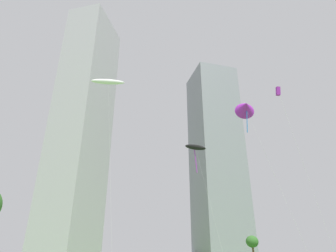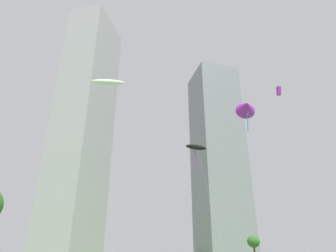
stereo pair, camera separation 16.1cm
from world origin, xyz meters
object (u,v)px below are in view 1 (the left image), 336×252
at_px(kite_flying_2, 108,82).
at_px(kite_flying_3, 245,107).
at_px(distant_highrise_0, 216,153).
at_px(distant_highrise_1, 83,120).
at_px(kite_flying_0, 278,92).
at_px(park_tree_0, 252,242).
at_px(kite_flying_1, 195,147).

xyz_separation_m(kite_flying_2, kite_flying_3, (19.09, 2.36, -2.50)).
bearing_deg(distant_highrise_0, distant_highrise_1, -164.73).
xyz_separation_m(kite_flying_2, distant_highrise_0, (36.86, 116.14, 28.27)).
bearing_deg(kite_flying_0, distant_highrise_0, 82.94).
bearing_deg(distant_highrise_0, park_tree_0, -112.80).
height_order(kite_flying_2, distant_highrise_1, distant_highrise_1).
xyz_separation_m(kite_flying_0, kite_flying_2, (-22.28, 1.64, 2.39)).
xyz_separation_m(kite_flying_3, distant_highrise_0, (17.77, 113.78, 30.77)).
relative_size(kite_flying_0, kite_flying_2, 0.89).
height_order(kite_flying_1, park_tree_0, kite_flying_1).
relative_size(kite_flying_1, distant_highrise_0, 0.15).
height_order(kite_flying_3, distant_highrise_1, distant_highrise_1).
bearing_deg(kite_flying_2, kite_flying_1, 15.76).
xyz_separation_m(park_tree_0, distant_highrise_1, (-50.93, 59.03, 50.77)).
bearing_deg(kite_flying_0, kite_flying_1, 154.38).
xyz_separation_m(kite_flying_0, distant_highrise_0, (14.58, 117.78, 30.66)).
xyz_separation_m(kite_flying_0, kite_flying_3, (-3.19, 4.00, -0.11)).
xyz_separation_m(kite_flying_0, distant_highrise_1, (-50.13, 80.53, 33.45)).
bearing_deg(kite_flying_1, distant_highrise_1, 117.74).
relative_size(park_tree_0, distant_highrise_1, 0.04).
bearing_deg(kite_flying_2, distant_highrise_1, 109.44).
relative_size(distant_highrise_0, distant_highrise_1, 0.95).
bearing_deg(distant_highrise_1, kite_flying_0, -43.79).
bearing_deg(kite_flying_2, kite_flying_3, 7.05).
height_order(kite_flying_0, park_tree_0, kite_flying_0).
height_order(kite_flying_1, distant_highrise_0, distant_highrise_0).
bearing_deg(kite_flying_1, park_tree_0, 55.83).
relative_size(kite_flying_2, distant_highrise_1, 0.22).
height_order(kite_flying_0, kite_flying_3, kite_flying_3).
xyz_separation_m(kite_flying_1, kite_flying_3, (7.22, -0.99, 5.70)).
distance_m(kite_flying_3, distant_highrise_0, 119.20).
height_order(kite_flying_2, park_tree_0, kite_flying_2).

